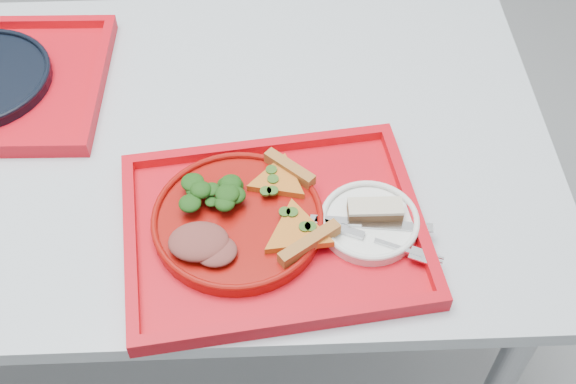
% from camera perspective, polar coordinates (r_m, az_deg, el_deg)
% --- Properties ---
extents(ground, '(10.00, 10.00, 0.00)m').
position_cam_1_polar(ground, '(1.89, -10.88, -11.88)').
color(ground, gray).
rests_on(ground, ground).
extents(table, '(1.60, 0.80, 0.75)m').
position_cam_1_polar(table, '(1.34, -15.10, 1.75)').
color(table, '#B3BDC9').
rests_on(table, ground).
extents(tray_main, '(0.49, 0.40, 0.01)m').
position_cam_1_polar(tray_main, '(1.11, -1.09, -3.13)').
color(tray_main, red).
rests_on(tray_main, table).
extents(dinner_plate, '(0.26, 0.26, 0.02)m').
position_cam_1_polar(dinner_plate, '(1.10, -3.98, -2.33)').
color(dinner_plate, maroon).
rests_on(dinner_plate, tray_main).
extents(side_plate, '(0.15, 0.15, 0.01)m').
position_cam_1_polar(side_plate, '(1.11, 6.43, -2.48)').
color(side_plate, white).
rests_on(side_plate, tray_main).
extents(pizza_slice_a, '(0.15, 0.16, 0.02)m').
position_cam_1_polar(pizza_slice_a, '(1.07, 0.71, -3.04)').
color(pizza_slice_a, orange).
rests_on(pizza_slice_a, dinner_plate).
extents(pizza_slice_b, '(0.14, 0.14, 0.02)m').
position_cam_1_polar(pizza_slice_b, '(1.13, -0.74, 1.10)').
color(pizza_slice_b, orange).
rests_on(pizza_slice_b, dinner_plate).
extents(salad_heap, '(0.09, 0.08, 0.04)m').
position_cam_1_polar(salad_heap, '(1.11, -6.07, 0.30)').
color(salad_heap, black).
rests_on(salad_heap, dinner_plate).
extents(meat_portion, '(0.09, 0.07, 0.03)m').
position_cam_1_polar(meat_portion, '(1.06, -7.07, -3.91)').
color(meat_portion, brown).
rests_on(meat_portion, dinner_plate).
extents(dessert_bar, '(0.08, 0.03, 0.02)m').
position_cam_1_polar(dessert_bar, '(1.10, 6.90, -1.42)').
color(dessert_bar, '#492B18').
rests_on(dessert_bar, side_plate).
extents(knife, '(0.19, 0.04, 0.01)m').
position_cam_1_polar(knife, '(1.09, 6.62, -2.47)').
color(knife, silver).
rests_on(knife, side_plate).
extents(fork, '(0.18, 0.10, 0.01)m').
position_cam_1_polar(fork, '(1.08, 6.76, -3.73)').
color(fork, silver).
rests_on(fork, side_plate).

